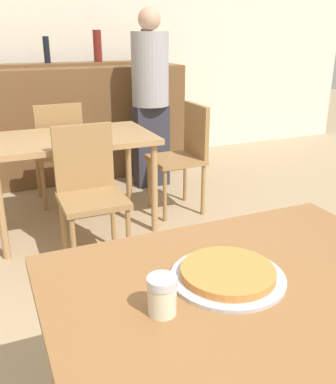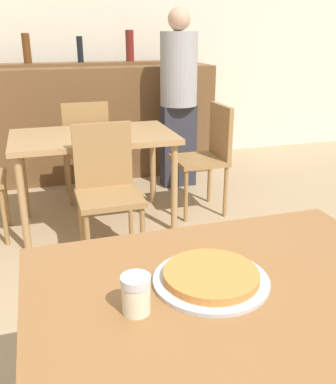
% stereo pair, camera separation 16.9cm
% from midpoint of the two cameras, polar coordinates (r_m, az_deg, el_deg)
% --- Properties ---
extents(wall_back, '(8.00, 0.05, 2.80)m').
position_cam_midpoint_polar(wall_back, '(4.92, -11.26, 19.88)').
color(wall_back, silver).
rests_on(wall_back, ground_plane).
extents(dining_table_near, '(1.19, 0.85, 0.74)m').
position_cam_midpoint_polar(dining_table_near, '(1.34, 12.13, -14.95)').
color(dining_table_near, brown).
rests_on(dining_table_near, ground_plane).
extents(dining_table_far, '(1.19, 0.72, 0.72)m').
position_cam_midpoint_polar(dining_table_far, '(3.23, -8.41, 6.24)').
color(dining_table_far, '#A87F51').
rests_on(dining_table_far, ground_plane).
extents(bar_counter, '(2.60, 0.56, 1.11)m').
position_cam_midpoint_polar(bar_counter, '(4.50, -9.74, 9.10)').
color(bar_counter, brown).
rests_on(bar_counter, ground_plane).
extents(bar_back_shelf, '(2.39, 0.24, 0.35)m').
position_cam_midpoint_polar(bar_back_shelf, '(4.57, -10.34, 17.08)').
color(bar_back_shelf, brown).
rests_on(bar_back_shelf, bar_counter).
extents(chair_far_side_front, '(0.40, 0.40, 0.89)m').
position_cam_midpoint_polar(chair_far_side_front, '(2.76, -6.47, 1.13)').
color(chair_far_side_front, olive).
rests_on(chair_far_side_front, ground_plane).
extents(chair_far_side_back, '(0.40, 0.40, 0.89)m').
position_cam_midpoint_polar(chair_far_side_back, '(3.77, -9.64, 6.28)').
color(chair_far_side_back, olive).
rests_on(chair_far_side_back, ground_plane).
extents(chair_far_side_right, '(0.40, 0.40, 0.89)m').
position_cam_midpoint_polar(chair_far_side_right, '(3.52, 6.78, 5.39)').
color(chair_far_side_right, olive).
rests_on(chair_far_side_right, ground_plane).
extents(pizza_tray, '(0.35, 0.35, 0.04)m').
position_cam_midpoint_polar(pizza_tray, '(1.30, 9.55, -11.24)').
color(pizza_tray, '#B7B7BC').
rests_on(pizza_tray, dining_table_near).
extents(cheese_shaker, '(0.08, 0.08, 0.11)m').
position_cam_midpoint_polar(cheese_shaker, '(1.14, 0.05, -13.57)').
color(cheese_shaker, beige).
rests_on(cheese_shaker, dining_table_near).
extents(person_standing, '(0.34, 0.34, 1.64)m').
position_cam_midpoint_polar(person_standing, '(4.08, 2.63, 12.88)').
color(person_standing, '#2D2D38').
rests_on(person_standing, ground_plane).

